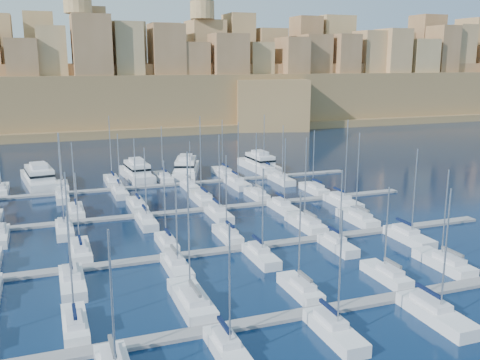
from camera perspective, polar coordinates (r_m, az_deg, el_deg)
name	(u,v)px	position (r m, az deg, el deg)	size (l,w,h in m)	color
ground	(222,226)	(90.43, -1.95, -4.87)	(600.00, 600.00, 0.00)	black
pontoon_near	(319,311)	(61.25, 8.42, -13.64)	(84.00, 2.00, 0.40)	slate
pontoon_mid_near	(247,247)	(79.65, 0.80, -7.17)	(84.00, 2.00, 0.40)	slate
pontoon_mid_far	(205,209)	(99.53, -3.76, -3.13)	(84.00, 2.00, 0.40)	slate
pontoon_far	(177,184)	(120.14, -6.76, -0.45)	(84.00, 2.00, 0.40)	slate
sailboat_1	(75,325)	(59.17, -17.18, -14.52)	(2.46, 8.21, 13.00)	silver
sailboat_2	(192,300)	(61.90, -5.17, -12.65)	(3.23, 10.75, 17.93)	silver
sailboat_3	(300,288)	(65.09, 6.45, -11.43)	(2.46, 8.19, 12.72)	silver
sailboat_4	(386,275)	(71.02, 15.34, -9.71)	(2.47, 8.22, 12.29)	silver
sailboat_5	(444,263)	(77.25, 20.95, -8.25)	(2.89, 9.64, 13.65)	silver
sailboat_8	(228,350)	(52.39, -1.27, -17.67)	(2.53, 8.44, 13.56)	silver
sailboat_9	(334,331)	(56.34, 10.03, -15.55)	(2.68, 8.95, 13.72)	silver
sailboat_10	(436,314)	(62.37, 20.16, -13.25)	(3.03, 10.11, 14.95)	silver
sailboat_13	(80,251)	(80.01, -16.67, -7.23)	(2.77, 9.25, 12.26)	silver
sailboat_14	(167,242)	(80.74, -7.82, -6.61)	(2.27, 7.58, 13.32)	silver
sailboat_15	(228,234)	(83.54, -1.33, -5.83)	(2.50, 8.34, 13.48)	silver
sailboat_16	(306,223)	(89.64, 7.05, -4.61)	(3.06, 10.20, 15.41)	silver
sailboat_17	(358,218)	(94.17, 12.43, -3.97)	(2.91, 9.69, 15.69)	silver
sailboat_19	(72,282)	(69.45, -17.46, -10.34)	(2.90, 9.65, 14.89)	silver
sailboat_20	(177,267)	(71.45, -6.77, -9.18)	(2.62, 8.74, 13.09)	silver
sailboat_21	(261,255)	(74.94, 2.23, -8.04)	(2.58, 8.60, 13.46)	silver
sailboat_22	(337,245)	(80.34, 10.35, -6.81)	(2.47, 8.22, 12.35)	silver
sailboat_23	(409,237)	(86.40, 17.55, -5.79)	(2.87, 9.57, 14.80)	silver
sailboat_25	(76,211)	(100.78, -17.09, -3.16)	(2.61, 8.68, 13.37)	silver
sailboat_26	(137,205)	(102.08, -10.93, -2.62)	(2.76, 9.19, 13.49)	silver
sailboat_27	(202,198)	(105.34, -4.07, -1.93)	(3.12, 10.41, 17.12)	silver
sailboat_28	(257,195)	(108.03, 1.81, -1.56)	(2.52, 8.41, 13.54)	silver
sailboat_29	(314,189)	(113.73, 7.89, -0.95)	(2.71, 9.02, 13.38)	silver
sailboat_31	(65,229)	(90.56, -18.21, -5.00)	(2.66, 8.88, 14.16)	silver
sailboat_32	(146,221)	(91.88, -9.97, -4.30)	(2.61, 8.69, 13.61)	silver
sailboat_33	(219,214)	(94.55, -2.31, -3.62)	(2.78, 9.27, 15.16)	silver
sailboat_34	(283,207)	(99.07, 4.60, -2.90)	(2.72, 9.06, 13.98)	silver
sailboat_35	(343,202)	(104.20, 10.90, -2.29)	(3.07, 10.24, 16.85)	silver
sailboat_36	(1,190)	(122.68, -24.12, -0.95)	(2.78, 9.26, 13.17)	silver
sailboat_37	(62,186)	(121.75, -18.41, -0.59)	(2.39, 7.97, 12.51)	silver
sailboat_38	(112,181)	(123.37, -13.46, -0.10)	(2.96, 9.88, 15.60)	silver
sailboat_39	(163,177)	(125.04, -8.18, 0.28)	(2.87, 9.57, 12.91)	silver
sailboat_40	(223,173)	(129.12, -1.79, 0.80)	(3.06, 10.21, 13.73)	silver
sailboat_41	(265,170)	(132.24, 2.64, 1.07)	(2.69, 8.98, 14.67)	silver
sailboat_43	(62,197)	(112.11, -18.44, -1.68)	(2.47, 8.22, 13.89)	silver
sailboat_44	(120,192)	(112.70, -12.70, -1.27)	(2.61, 8.69, 13.21)	silver
sailboat_45	(190,186)	(115.76, -5.37, -0.66)	(2.43, 8.09, 10.87)	silver
sailboat_46	(237,183)	(117.86, -0.30, -0.34)	(3.05, 10.17, 14.68)	silver
sailboat_47	(281,179)	(122.18, 4.41, 0.08)	(2.85, 9.50, 13.45)	silver
motor_yacht_a	(39,177)	(127.48, -20.62, 0.28)	(8.40, 20.32, 5.25)	silver
motor_yacht_b	(137,172)	(127.46, -10.96, 0.86)	(6.17, 16.78, 5.25)	silver
motor_yacht_c	(186,168)	(130.45, -5.77, 1.30)	(10.76, 18.44, 5.25)	silver
motor_yacht_d	(259,163)	(135.83, 2.06, 1.81)	(5.66, 16.78, 5.25)	silver
fortified_city	(107,90)	(239.02, -13.99, 9.26)	(460.00, 108.95, 59.52)	brown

